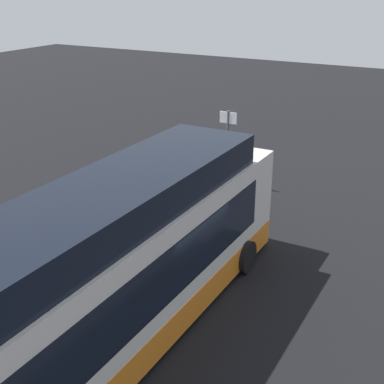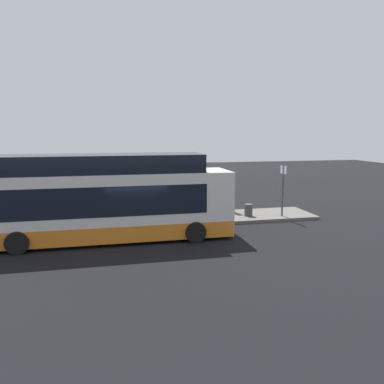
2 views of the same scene
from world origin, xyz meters
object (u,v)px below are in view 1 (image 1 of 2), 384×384
object	(u,v)px
passenger_boarding	(158,170)
passenger_waiting	(139,205)
trash_bin	(195,186)
passenger_with_bags	(135,192)
suitcase	(149,213)
sign_post	(228,138)
bus_lead	(125,268)

from	to	relation	value
passenger_boarding	passenger_waiting	world-z (taller)	passenger_waiting
passenger_boarding	trash_bin	size ratio (longest dim) A/B	2.60
passenger_boarding	passenger_with_bags	xyz separation A→B (m)	(-2.17, -0.49, 0.03)
passenger_boarding	trash_bin	bearing A→B (deg)	-72.88
passenger_boarding	suitcase	world-z (taller)	passenger_boarding
passenger_waiting	passenger_boarding	bearing A→B (deg)	11.30
passenger_boarding	sign_post	distance (m)	2.98
passenger_waiting	suitcase	size ratio (longest dim) A/B	1.98
passenger_with_bags	bus_lead	bearing A→B (deg)	-137.57
passenger_with_bags	trash_bin	world-z (taller)	passenger_with_bags
passenger_waiting	passenger_with_bags	xyz separation A→B (m)	(0.82, 0.70, -0.00)
passenger_boarding	passenger_waiting	xyz separation A→B (m)	(-2.99, -1.19, 0.03)
bus_lead	sign_post	world-z (taller)	bus_lead
bus_lead	passenger_boarding	distance (m)	7.98
bus_lead	passenger_waiting	size ratio (longest dim) A/B	6.35
bus_lead	passenger_with_bags	bearing A→B (deg)	32.89
passenger_with_bags	sign_post	world-z (taller)	sign_post
passenger_waiting	passenger_with_bags	bearing A→B (deg)	30.31
bus_lead	trash_bin	distance (m)	8.12
sign_post	passenger_boarding	bearing A→B (deg)	145.55
sign_post	trash_bin	bearing A→B (deg)	166.83
passenger_with_bags	sign_post	distance (m)	4.73
passenger_waiting	trash_bin	distance (m)	3.62
passenger_with_bags	suitcase	bearing A→B (deg)	-79.06
passenger_boarding	sign_post	xyz separation A→B (m)	(2.36, -1.62, 0.82)
passenger_with_bags	sign_post	size ratio (longest dim) A/B	0.61
passenger_boarding	passenger_with_bags	size ratio (longest dim) A/B	0.99
passenger_waiting	sign_post	bearing A→B (deg)	-15.00
bus_lead	passenger_waiting	bearing A→B (deg)	31.11
trash_bin	bus_lead	bearing A→B (deg)	-162.23
passenger_boarding	passenger_waiting	size ratio (longest dim) A/B	0.96
passenger_boarding	bus_lead	bearing A→B (deg)	-161.32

